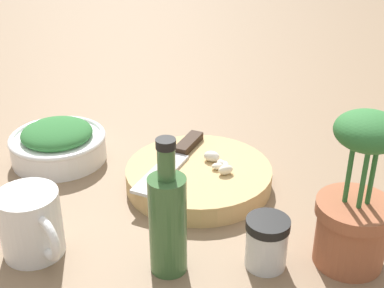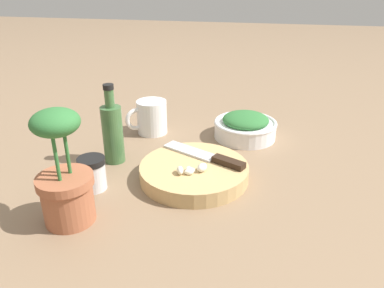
% 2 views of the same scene
% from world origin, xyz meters
% --- Properties ---
extents(ground_plane, '(5.00, 5.00, 0.00)m').
position_xyz_m(ground_plane, '(0.00, 0.00, 0.00)').
color(ground_plane, '#7F664C').
extents(cutting_board, '(0.23, 0.23, 0.03)m').
position_xyz_m(cutting_board, '(-0.04, -0.02, 0.02)').
color(cutting_board, tan).
rests_on(cutting_board, ground_plane).
extents(chef_knife, '(0.11, 0.19, 0.01)m').
position_xyz_m(chef_knife, '(-0.00, -0.04, 0.04)').
color(chef_knife, black).
rests_on(chef_knife, cutting_board).
extents(garlic_cloves, '(0.05, 0.07, 0.02)m').
position_xyz_m(garlic_cloves, '(-0.07, -0.02, 0.04)').
color(garlic_cloves, silver).
rests_on(garlic_cloves, cutting_board).
extents(herb_bowl, '(0.16, 0.16, 0.07)m').
position_xyz_m(herb_bowl, '(0.20, -0.11, 0.03)').
color(herb_bowl, white).
rests_on(herb_bowl, ground_plane).
extents(spice_jar, '(0.05, 0.05, 0.07)m').
position_xyz_m(spice_jar, '(-0.12, 0.17, 0.03)').
color(spice_jar, silver).
rests_on(spice_jar, ground_plane).
extents(coffee_mug, '(0.09, 0.10, 0.09)m').
position_xyz_m(coffee_mug, '(0.18, 0.14, 0.04)').
color(coffee_mug, white).
rests_on(coffee_mug, ground_plane).
extents(oil_bottle, '(0.05, 0.05, 0.18)m').
position_xyz_m(oil_bottle, '(0.01, 0.17, 0.07)').
color(oil_bottle, '#3D6638').
rests_on(oil_bottle, ground_plane).
extents(potted_herb, '(0.10, 0.10, 0.21)m').
position_xyz_m(potted_herb, '(-0.22, 0.16, 0.08)').
color(potted_herb, '#A35B3D').
rests_on(potted_herb, ground_plane).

